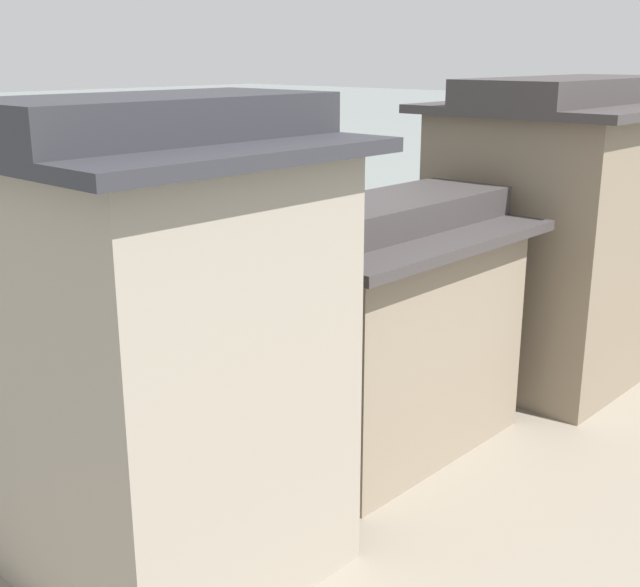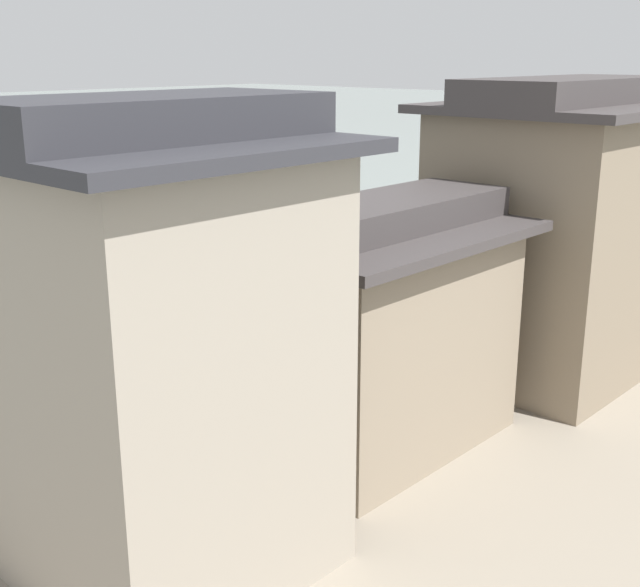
% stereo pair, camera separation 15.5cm
% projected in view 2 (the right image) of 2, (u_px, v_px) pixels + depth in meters
% --- Properties ---
extents(boat_moored_third, '(1.43, 5.76, 0.80)m').
position_uv_depth(boat_moored_third, '(330.00, 296.00, 34.93)').
color(boat_moored_third, brown).
rests_on(boat_moored_third, ground).
extents(boat_moored_far, '(1.05, 4.88, 0.49)m').
position_uv_depth(boat_moored_far, '(581.00, 265.00, 40.49)').
color(boat_moored_far, '#33281E').
rests_on(boat_moored_far, ground).
extents(boat_midriver_drifting, '(4.59, 1.68, 0.35)m').
position_uv_depth(boat_midriver_drifting, '(628.00, 188.00, 63.91)').
color(boat_midriver_drifting, '#423328').
rests_on(boat_midriver_drifting, ground).
extents(boat_midriver_upstream, '(5.79, 2.74, 0.75)m').
position_uv_depth(boat_midriver_upstream, '(179.00, 394.00, 24.88)').
color(boat_midriver_upstream, '#423328').
rests_on(boat_midriver_upstream, ground).
extents(boat_crossing_west, '(1.73, 3.72, 0.78)m').
position_uv_depth(boat_crossing_west, '(355.00, 358.00, 27.67)').
color(boat_crossing_west, brown).
rests_on(boat_crossing_west, ground).
extents(house_waterfront_nearest, '(5.98, 5.92, 8.74)m').
position_uv_depth(house_waterfront_nearest, '(162.00, 351.00, 14.53)').
color(house_waterfront_nearest, gray).
rests_on(house_waterfront_nearest, riverbank_right).
extents(house_waterfront_second, '(5.16, 7.22, 6.14)m').
position_uv_depth(house_waterfront_second, '(381.00, 327.00, 19.90)').
color(house_waterfront_second, gray).
rests_on(house_waterfront_second, riverbank_right).
extents(house_waterfront_tall, '(6.48, 7.95, 8.74)m').
position_uv_depth(house_waterfront_tall, '(559.00, 231.00, 24.47)').
color(house_waterfront_tall, '#7F705B').
rests_on(house_waterfront_tall, riverbank_right).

